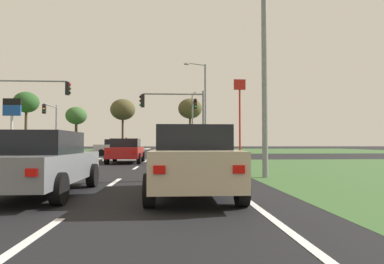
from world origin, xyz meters
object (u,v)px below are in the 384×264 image
fastfood_pole_sign (240,99)px  treeline_near (26,103)px  traffic_signal_far_right (193,117)px  treeline_second (76,116)px  traffic_signal_near_left (21,102)px  car_beige_third (192,161)px  traffic_signal_near_right (179,112)px  car_red_fourth (126,150)px  pedestrian_at_median (126,143)px  car_silver_near (118,147)px  street_lamp_third (193,118)px  fuel_price_totem (12,114)px  car_grey_fifth (40,162)px  traffic_signal_far_left (52,120)px  car_blue_second (124,146)px  street_lamp_second (203,104)px  treeline_fourth (190,109)px  street_lamp_near (263,36)px  treeline_third (123,110)px

fastfood_pole_sign → treeline_near: bearing=170.8°
traffic_signal_far_right → treeline_second: (-18.79, 22.17, 1.79)m
traffic_signal_near_left → fastfood_pole_sign: fastfood_pole_sign is taller
car_beige_third → traffic_signal_near_right: bearing=89.8°
car_red_fourth → pedestrian_at_median: size_ratio=2.27×
car_silver_near → fastfood_pole_sign: (15.80, 17.75, 7.32)m
street_lamp_third → treeline_near: treeline_near is taller
car_beige_third → pedestrian_at_median: bearing=100.2°
treeline_near → fuel_price_totem: bearing=-70.3°
car_silver_near → car_grey_fifth: (2.26, -25.12, -0.06)m
car_grey_fifth → street_lamp_third: (6.36, 45.10, 4.43)m
traffic_signal_far_left → treeline_near: bearing=119.3°
car_beige_third → car_silver_near: bearing=102.8°
fastfood_pole_sign → street_lamp_third: bearing=162.7°
traffic_signal_near_left → street_lamp_third: 31.76m
car_blue_second → treeline_second: bearing=-32.8°
pedestrian_at_median → treeline_second: (-10.98, 17.74, 4.59)m
car_silver_near → fastfood_pole_sign: bearing=138.3°
traffic_signal_far_right → fastfood_pole_sign: (8.15, 14.73, 4.04)m
car_blue_second → street_lamp_third: bearing=-177.1°
traffic_signal_near_right → street_lamp_second: size_ratio=0.57×
treeline_fourth → traffic_signal_far_left: bearing=-123.6°
car_silver_near → street_lamp_third: 22.20m
treeline_fourth → fuel_price_totem: bearing=-128.2°
car_blue_second → street_lamp_near: bearing=104.6°
traffic_signal_near_left → street_lamp_near: (14.05, -13.31, 0.82)m
car_red_fourth → treeline_third: size_ratio=0.47×
pedestrian_at_median → treeline_third: (-3.24, 19.02, 5.86)m
street_lamp_third → car_beige_third: bearing=-93.6°
street_lamp_second → treeline_second: 32.47m
traffic_signal_near_right → pedestrian_at_median: traffic_signal_near_right is taller
traffic_signal_far_left → treeline_third: (4.15, 23.09, 3.44)m
car_grey_fifth → treeline_third: 52.28m
street_lamp_third → fastfood_pole_sign: size_ratio=0.83×
traffic_signal_near_left → street_lamp_second: bearing=28.9°
fastfood_pole_sign → car_red_fourth: bearing=-113.9°
fuel_price_totem → treeline_fourth: bearing=51.8°
car_beige_third → treeline_fourth: treeline_fourth is taller
traffic_signal_far_right → traffic_signal_far_left: bearing=178.7°
car_silver_near → car_beige_third: bearing=12.8°
car_blue_second → traffic_signal_far_left: bearing=71.6°
street_lamp_second → treeline_near: size_ratio=0.92×
car_silver_near → pedestrian_at_median: size_ratio=2.35×
traffic_signal_near_left → treeline_near: (-13.23, 31.80, 3.76)m
car_blue_second → treeline_fourth: treeline_fourth is taller
fuel_price_totem → treeline_third: (7.89, 24.01, 2.87)m
car_silver_near → traffic_signal_far_right: 8.86m
fastfood_pole_sign → car_blue_second: bearing=174.7°
car_silver_near → traffic_signal_far_left: (-7.54, 3.37, 2.90)m
traffic_signal_far_left → fuel_price_totem: size_ratio=0.93×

